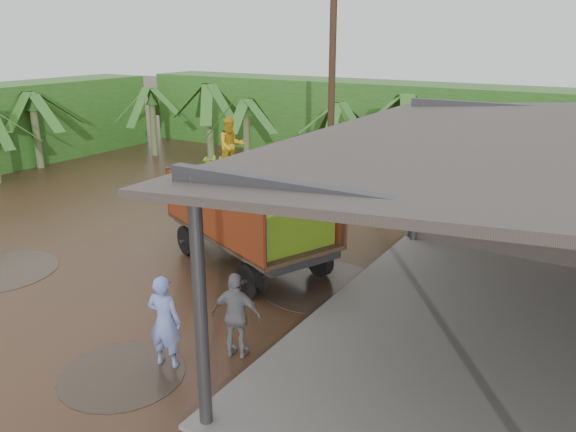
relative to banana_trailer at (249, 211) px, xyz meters
The scene contains 7 objects.
ground 3.26m from the banana_trailer, 139.23° to the right, with size 100.00×100.00×0.00m, color black.
hedge_north 14.72m from the banana_trailer, 106.61° to the left, with size 22.00×3.00×3.60m, color #2D661E.
banana_trailer is the anchor object (origin of this frame).
man_blue 4.90m from the banana_trailer, 73.19° to the right, with size 0.64×0.42×1.77m, color #768DD8.
man_grey 4.45m from the banana_trailer, 58.09° to the right, with size 0.98×0.41×1.67m, color gray.
utility_pole 7.13m from the banana_trailer, 99.01° to the left, with size 1.20×0.24×8.50m.
banana_plants 8.62m from the banana_trailer, 146.02° to the left, with size 24.22×19.74×3.91m.
Camera 1 is at (10.16, -9.23, 5.79)m, focal length 35.00 mm.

